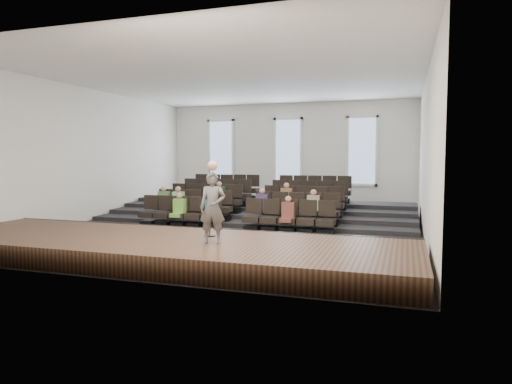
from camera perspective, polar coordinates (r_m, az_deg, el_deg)
ground at (r=15.69m, az=-2.29°, el=-4.47°), size 14.00×14.00×0.00m
ceiling at (r=15.72m, az=-2.35°, el=13.88°), size 12.00×14.00×0.02m
wall_back at (r=22.21m, az=4.07°, el=4.60°), size 12.00×0.04×5.00m
wall_front at (r=9.26m, az=-17.80°, el=4.69°), size 12.00×0.04×5.00m
wall_left at (r=18.49m, az=-20.12°, el=4.38°), size 0.04×14.00×5.00m
wall_right at (r=14.53m, az=20.58°, el=4.44°), size 0.04×14.00×5.00m
stage at (r=11.09m, az=-11.64°, el=-6.97°), size 11.80×3.60×0.50m
stage_lip at (r=12.63m, az=-7.63°, el=-5.53°), size 11.80×0.06×0.52m
risers at (r=18.64m, az=1.13°, el=-2.45°), size 11.80×4.80×0.60m
seating_rows at (r=17.04m, az=-0.49°, el=-1.45°), size 6.80×4.70×1.67m
windows at (r=22.15m, az=4.03°, el=5.12°), size 8.44×0.10×3.24m
audience at (r=16.02m, az=-3.05°, el=-1.36°), size 6.05×2.64×1.10m
speaker at (r=10.20m, az=-5.44°, el=-1.96°), size 0.66×0.51×1.59m
mic_stand at (r=11.11m, az=-5.81°, el=-2.94°), size 0.28×0.28×1.70m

